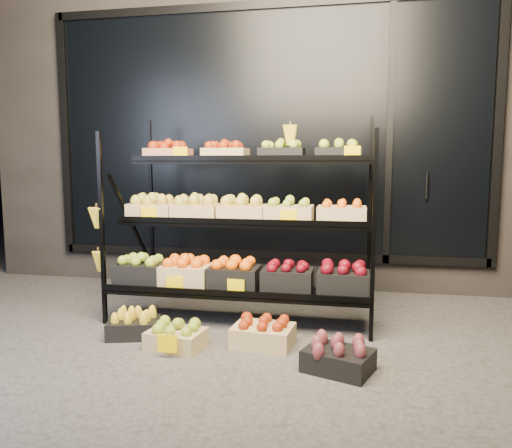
% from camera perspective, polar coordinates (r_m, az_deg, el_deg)
% --- Properties ---
extents(ground, '(24.00, 24.00, 0.00)m').
position_cam_1_polar(ground, '(3.68, -3.55, -13.10)').
color(ground, '#514F4C').
rests_on(ground, ground).
extents(building, '(6.00, 2.08, 3.50)m').
position_cam_1_polar(building, '(6.01, 2.67, 11.64)').
color(building, '#2D2826').
rests_on(building, ground).
extents(display_rack, '(2.18, 1.02, 1.69)m').
position_cam_1_polar(display_rack, '(4.07, -1.69, 0.28)').
color(display_rack, black).
rests_on(display_rack, ground).
extents(tag_floor_a, '(0.13, 0.01, 0.12)m').
position_cam_1_polar(tag_floor_a, '(3.38, -10.09, -13.95)').
color(tag_floor_a, '#F3CD00').
rests_on(tag_floor_a, ground).
extents(floor_crate_left, '(0.41, 0.32, 0.19)m').
position_cam_1_polar(floor_crate_left, '(3.54, -9.12, -12.47)').
color(floor_crate_left, tan).
rests_on(floor_crate_left, ground).
extents(floor_crate_midleft, '(0.42, 0.36, 0.19)m').
position_cam_1_polar(floor_crate_midleft, '(3.83, -13.80, -11.09)').
color(floor_crate_midleft, black).
rests_on(floor_crate_midleft, ground).
extents(floor_crate_midright, '(0.44, 0.34, 0.20)m').
position_cam_1_polar(floor_crate_midright, '(3.54, 0.81, -12.24)').
color(floor_crate_midright, tan).
rests_on(floor_crate_midright, ground).
extents(floor_crate_right, '(0.47, 0.41, 0.20)m').
position_cam_1_polar(floor_crate_right, '(3.18, 9.39, -14.69)').
color(floor_crate_right, black).
rests_on(floor_crate_right, ground).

